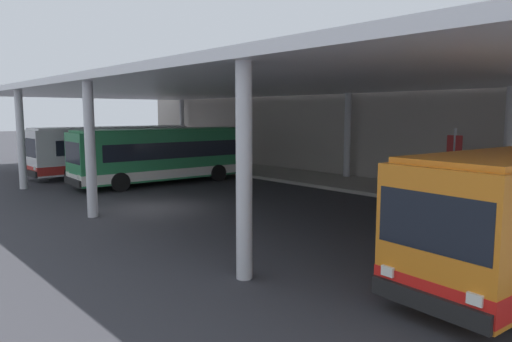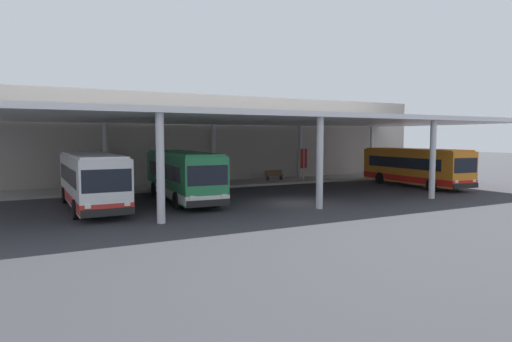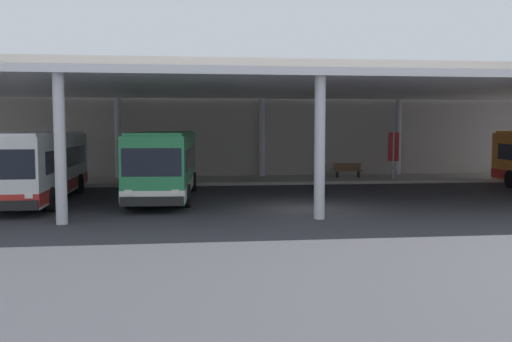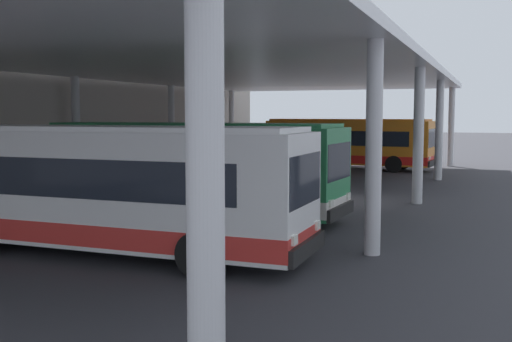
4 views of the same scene
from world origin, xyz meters
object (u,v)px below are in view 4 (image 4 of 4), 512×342
(bus_nearest_bay, at_px, (103,187))
(banner_sign, at_px, (199,140))
(bus_second_bay, at_px, (190,168))
(bus_middle_bay, at_px, (348,143))
(bench_waiting, at_px, (163,165))

(bus_nearest_bay, xyz_separation_m, banner_sign, (19.52, 7.20, 0.32))
(bus_second_bay, relative_size, bus_middle_bay, 1.00)
(bus_middle_bay, bearing_deg, bus_second_bay, 177.65)
(bus_nearest_bay, distance_m, bus_middle_bay, 25.65)
(bench_waiting, bearing_deg, bus_middle_bay, -43.59)
(bus_nearest_bay, relative_size, bus_second_bay, 0.99)
(banner_sign, bearing_deg, bus_nearest_bay, -159.74)
(bus_nearest_bay, relative_size, banner_sign, 3.30)
(bus_nearest_bay, bearing_deg, banner_sign, 20.26)
(bus_nearest_bay, bearing_deg, bus_second_bay, 5.44)
(bus_second_bay, bearing_deg, bench_waiting, 33.90)
(bus_second_bay, bearing_deg, bus_middle_bay, -2.35)
(banner_sign, bearing_deg, bus_middle_bay, -50.70)
(bus_nearest_bay, xyz_separation_m, bus_second_bay, (5.63, 0.54, 0.00))
(bus_second_bay, height_order, bus_middle_bay, same)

